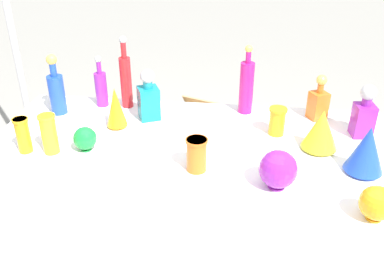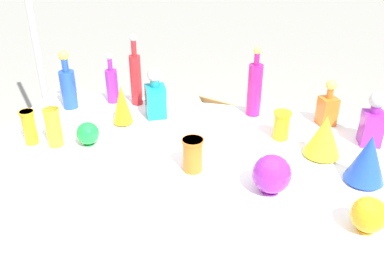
% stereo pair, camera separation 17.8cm
% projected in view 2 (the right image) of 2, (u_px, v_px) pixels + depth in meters
% --- Properties ---
extents(display_table, '(2.05, 1.11, 0.76)m').
position_uv_depth(display_table, '(190.00, 164.00, 2.06)').
color(display_table, white).
rests_on(display_table, ground).
extents(tall_bottle_0, '(0.07, 0.07, 0.30)m').
position_uv_depth(tall_bottle_0, '(112.00, 84.00, 2.52)').
color(tall_bottle_0, purple).
rests_on(tall_bottle_0, display_table).
extents(tall_bottle_1, '(0.09, 0.09, 0.34)m').
position_uv_depth(tall_bottle_1, '(68.00, 85.00, 2.44)').
color(tall_bottle_1, blue).
rests_on(tall_bottle_1, display_table).
extents(tall_bottle_2, '(0.06, 0.06, 0.42)m').
position_uv_depth(tall_bottle_2, '(136.00, 77.00, 2.46)').
color(tall_bottle_2, red).
rests_on(tall_bottle_2, display_table).
extents(tall_bottle_3, '(0.08, 0.08, 0.39)m').
position_uv_depth(tall_bottle_3, '(255.00, 88.00, 2.34)').
color(tall_bottle_3, '#C61972').
rests_on(tall_bottle_3, display_table).
extents(square_decanter_0, '(0.11, 0.11, 0.28)m').
position_uv_depth(square_decanter_0, '(373.00, 121.00, 2.07)').
color(square_decanter_0, purple).
rests_on(square_decanter_0, display_table).
extents(square_decanter_1, '(0.12, 0.12, 0.25)m').
position_uv_depth(square_decanter_1, '(328.00, 107.00, 2.27)').
color(square_decanter_1, orange).
rests_on(square_decanter_1, display_table).
extents(square_decanter_2, '(0.14, 0.14, 0.28)m').
position_uv_depth(square_decanter_2, '(155.00, 96.00, 2.34)').
color(square_decanter_2, teal).
rests_on(square_decanter_2, display_table).
extents(slender_vase_0, '(0.07, 0.07, 0.18)m').
position_uv_depth(slender_vase_0, '(29.00, 126.00, 2.09)').
color(slender_vase_0, orange).
rests_on(slender_vase_0, display_table).
extents(slender_vase_1, '(0.09, 0.09, 0.15)m').
position_uv_depth(slender_vase_1, '(282.00, 124.00, 2.14)').
color(slender_vase_1, orange).
rests_on(slender_vase_1, display_table).
extents(slender_vase_2, '(0.08, 0.08, 0.20)m').
position_uv_depth(slender_vase_2, '(53.00, 126.00, 2.07)').
color(slender_vase_2, yellow).
rests_on(slender_vase_2, display_table).
extents(slender_vase_3, '(0.10, 0.10, 0.16)m').
position_uv_depth(slender_vase_3, '(193.00, 154.00, 1.88)').
color(slender_vase_3, orange).
rests_on(slender_vase_3, display_table).
extents(fluted_vase_0, '(0.11, 0.11, 0.22)m').
position_uv_depth(fluted_vase_0, '(122.00, 104.00, 2.26)').
color(fluted_vase_0, orange).
rests_on(fluted_vase_0, display_table).
extents(fluted_vase_1, '(0.17, 0.17, 0.21)m').
position_uv_depth(fluted_vase_1, '(324.00, 136.00, 1.98)').
color(fluted_vase_1, yellow).
rests_on(fluted_vase_1, display_table).
extents(fluted_vase_2, '(0.17, 0.17, 0.22)m').
position_uv_depth(fluted_vase_2, '(368.00, 159.00, 1.79)').
color(fluted_vase_2, blue).
rests_on(fluted_vase_2, display_table).
extents(round_bowl_0, '(0.16, 0.16, 0.17)m').
position_uv_depth(round_bowl_0, '(272.00, 174.00, 1.73)').
color(round_bowl_0, purple).
rests_on(round_bowl_0, display_table).
extents(round_bowl_1, '(0.13, 0.13, 0.14)m').
position_uv_depth(round_bowl_1, '(369.00, 215.00, 1.53)').
color(round_bowl_1, orange).
rests_on(round_bowl_1, display_table).
extents(round_bowl_2, '(0.11, 0.11, 0.12)m').
position_uv_depth(round_bowl_2, '(88.00, 133.00, 2.09)').
color(round_bowl_2, '#198C38').
rests_on(round_bowl_2, display_table).
extents(price_tag_left, '(0.05, 0.02, 0.04)m').
position_uv_depth(price_tag_left, '(83.00, 194.00, 1.73)').
color(price_tag_left, white).
rests_on(price_tag_left, display_table).
extents(cardboard_box_behind_left, '(0.48, 0.47, 0.46)m').
position_uv_depth(cardboard_box_behind_left, '(216.00, 135.00, 3.39)').
color(cardboard_box_behind_left, tan).
rests_on(cardboard_box_behind_left, ground).
extents(cardboard_box_behind_right, '(0.51, 0.47, 0.48)m').
position_uv_depth(cardboard_box_behind_right, '(151.00, 139.00, 3.31)').
color(cardboard_box_behind_right, tan).
rests_on(cardboard_box_behind_right, ground).
extents(canopy_pole, '(0.18, 0.18, 2.37)m').
position_uv_depth(canopy_pole, '(37.00, 50.00, 2.91)').
color(canopy_pole, silver).
rests_on(canopy_pole, ground).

